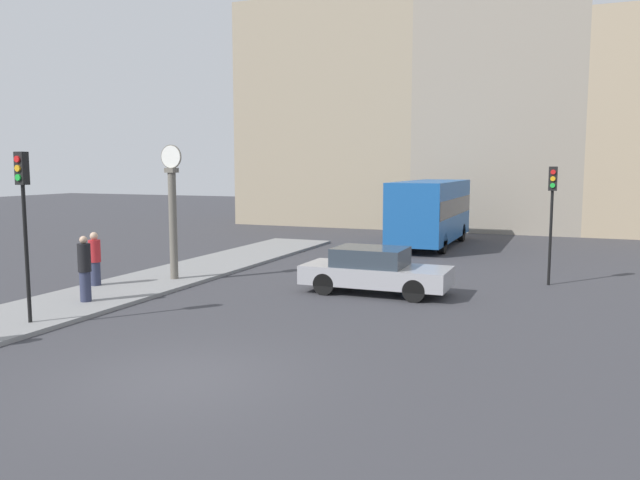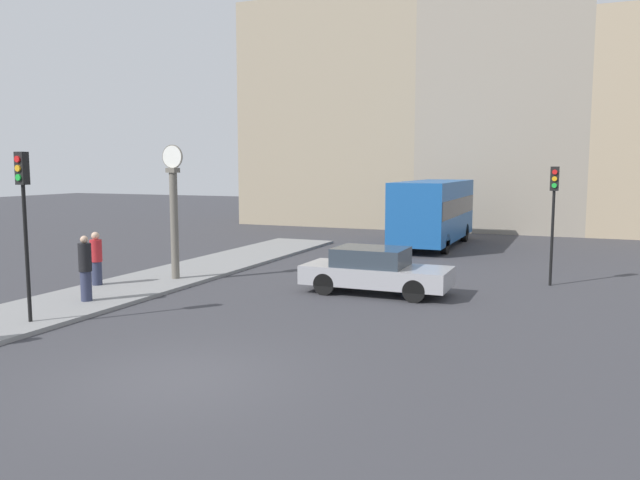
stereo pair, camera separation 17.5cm
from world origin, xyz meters
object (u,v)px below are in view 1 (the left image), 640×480
at_px(traffic_light_near, 23,202).
at_px(street_clock, 173,211).
at_px(traffic_light_far, 552,201).
at_px(pedestrian_red_top, 95,259).
at_px(pedestrian_black_jacket, 85,269).
at_px(bus_distant, 431,209).
at_px(sedan_car, 374,270).

height_order(traffic_light_near, street_clock, street_clock).
bearing_deg(traffic_light_far, pedestrian_red_top, -155.44).
distance_m(traffic_light_near, traffic_light_far, 15.17).
height_order(pedestrian_black_jacket, pedestrian_red_top, pedestrian_black_jacket).
relative_size(traffic_light_near, pedestrian_black_jacket, 2.22).
distance_m(bus_distant, traffic_light_near, 19.43).
xyz_separation_m(pedestrian_black_jacket, pedestrian_red_top, (-1.39, 1.94, -0.07)).
bearing_deg(traffic_light_far, sedan_car, -145.05).
xyz_separation_m(sedan_car, pedestrian_black_jacket, (-6.84, -4.54, 0.32)).
relative_size(bus_distant, traffic_light_far, 2.11).
distance_m(sedan_car, pedestrian_red_top, 8.64).
xyz_separation_m(street_clock, pedestrian_red_top, (-1.58, -1.89, -1.40)).
height_order(sedan_car, bus_distant, bus_distant).
height_order(bus_distant, traffic_light_near, traffic_light_near).
bearing_deg(traffic_light_near, sedan_car, 46.94).
bearing_deg(sedan_car, traffic_light_far, 34.95).
distance_m(sedan_car, pedestrian_black_jacket, 8.22).
relative_size(traffic_light_far, pedestrian_red_top, 2.28).
xyz_separation_m(traffic_light_far, pedestrian_black_jacket, (-11.64, -7.90, -1.69)).
bearing_deg(bus_distant, pedestrian_red_top, -117.38).
height_order(bus_distant, street_clock, street_clock).
xyz_separation_m(traffic_light_near, pedestrian_red_top, (-1.83, 4.25, -2.03)).
bearing_deg(bus_distant, pedestrian_black_jacket, -110.32).
bearing_deg(street_clock, sedan_car, 6.06).
relative_size(pedestrian_black_jacket, pedestrian_red_top, 1.08).
distance_m(street_clock, pedestrian_red_top, 2.84).
distance_m(bus_distant, pedestrian_black_jacket, 17.35).
xyz_separation_m(sedan_car, street_clock, (-6.65, -0.71, 1.65)).
relative_size(bus_distant, traffic_light_near, 1.99).
relative_size(traffic_light_near, pedestrian_red_top, 2.41).
distance_m(street_clock, pedestrian_black_jacket, 4.06).
distance_m(sedan_car, street_clock, 6.89).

